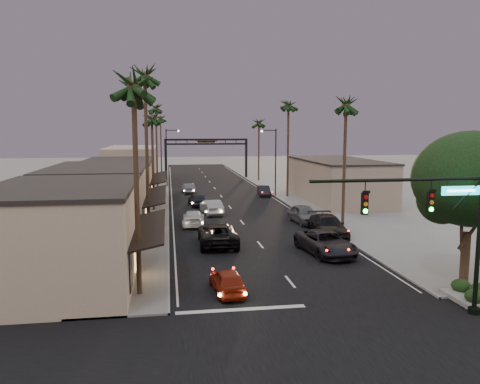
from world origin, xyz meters
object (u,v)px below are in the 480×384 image
object	(u,v)px
palm_lb	(145,71)
palm_ld	(156,105)
oncoming_silver	(212,207)
streetlight_right	(274,157)
palm_far	(160,117)
curbside_black	(328,226)
traffic_signal	(443,212)
palm_lc	(152,115)
oncoming_pickup	(218,234)
streetlight_left	(168,153)
palm_rc	(259,120)
curbside_near	(325,243)
palm_ra	(346,100)
palm_la	(133,78)
corner_tree	(472,183)
arch	(206,148)
oncoming_red	(228,281)
palm_rb	(289,102)

from	to	relation	value
palm_lb	palm_ld	bearing A→B (deg)	90.00
oncoming_silver	streetlight_right	bearing A→B (deg)	-134.70
palm_far	curbside_black	distance (m)	59.61
traffic_signal	palm_lc	bearing A→B (deg)	114.06
palm_lc	oncoming_pickup	xyz separation A→B (m)	(5.34, -16.42, -9.60)
streetlight_left	palm_rc	bearing A→B (deg)	21.14
palm_lc	curbside_near	xyz separation A→B (m)	(12.69, -20.34, -9.64)
palm_rc	curbside_black	distance (m)	43.97
palm_ra	curbside_black	size ratio (longest dim) A/B	2.22
palm_la	palm_ra	size ratio (longest dim) A/B	1.00
palm_ld	palm_far	distance (m)	23.02
palm_lb	oncoming_pickup	size ratio (longest dim) A/B	2.43
corner_tree	palm_ra	bearing A→B (deg)	93.03
traffic_signal	palm_la	world-z (taller)	palm_la
streetlight_left	palm_lb	bearing A→B (deg)	-92.67
palm_rc	palm_far	size ratio (longest dim) A/B	0.92
arch	oncoming_pickup	bearing A→B (deg)	-93.70
streetlight_right	palm_ld	distance (m)	19.78
palm_ra	oncoming_red	bearing A→B (deg)	-129.27
oncoming_red	traffic_signal	bearing A→B (deg)	149.06
palm_rc	oncoming_red	xyz separation A→B (m)	(-12.46, -55.24, -9.80)
palm_la	palm_rb	bearing A→B (deg)	63.83
arch	palm_ra	distance (m)	47.17
oncoming_pickup	oncoming_silver	bearing A→B (deg)	-91.77
palm_lb	oncoming_red	bearing A→B (deg)	-70.29
traffic_signal	oncoming_silver	size ratio (longest dim) A/B	1.78
streetlight_right	oncoming_red	world-z (taller)	streetlight_right
streetlight_right	palm_rc	distance (m)	19.75
arch	curbside_near	world-z (taller)	arch
streetlight_right	oncoming_pickup	world-z (taller)	streetlight_right
palm_ld	oncoming_red	bearing A→B (deg)	-84.14
palm_lb	streetlight_right	bearing A→B (deg)	55.99
palm_rc	curbside_black	bearing A→B (deg)	-93.21
curbside_near	traffic_signal	bearing A→B (deg)	-90.12
palm_lb	palm_far	size ratio (longest dim) A/B	1.15
corner_tree	palm_ra	distance (m)	17.45
palm_la	oncoming_silver	bearing A→B (deg)	75.63
corner_tree	palm_rb	bearing A→B (deg)	91.37
palm_ld	palm_rb	xyz separation A→B (m)	(17.20, -11.00, 0.00)
oncoming_pickup	curbside_near	bearing A→B (deg)	153.35
palm_rb	oncoming_silver	bearing A→B (deg)	-134.58
streetlight_right	palm_la	xyz separation A→B (m)	(-15.52, -36.00, 6.11)
palm_lb	palm_ld	distance (m)	33.01
oncoming_silver	arch	bearing A→B (deg)	-101.02
oncoming_pickup	curbside_black	xyz separation A→B (m)	(9.46, 1.58, -0.01)
palm_ra	curbside_near	bearing A→B (deg)	-118.41
palm_ld	curbside_near	size ratio (longest dim) A/B	2.38
palm_ra	curbside_near	xyz separation A→B (m)	(-4.51, -8.34, -10.61)
palm_lb	palm_far	world-z (taller)	palm_lb
streetlight_right	streetlight_left	world-z (taller)	same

